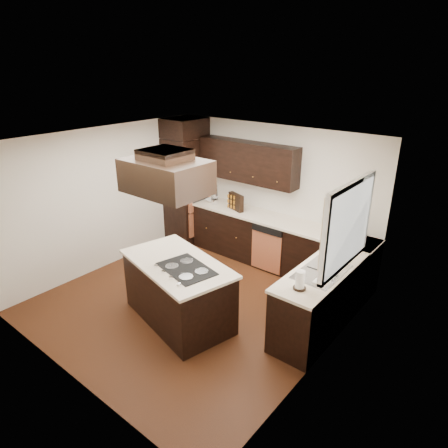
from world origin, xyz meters
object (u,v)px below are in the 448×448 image
(island, at_px, (178,292))
(spice_rack, at_px, (236,202))
(oven_column, at_px, (187,190))
(range_hood, at_px, (166,176))

(island, height_order, spice_rack, spice_rack)
(oven_column, relative_size, spice_rack, 5.64)
(range_hood, relative_size, spice_rack, 2.79)
(range_hood, bearing_deg, spice_rack, 105.33)
(oven_column, xyz_separation_m, island, (1.89, -2.16, -0.62))
(oven_column, bearing_deg, range_hood, -50.26)
(island, bearing_deg, range_hood, -87.83)
(oven_column, distance_m, spice_rack, 1.25)
(range_hood, distance_m, spice_rack, 2.59)
(oven_column, distance_m, island, 2.94)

